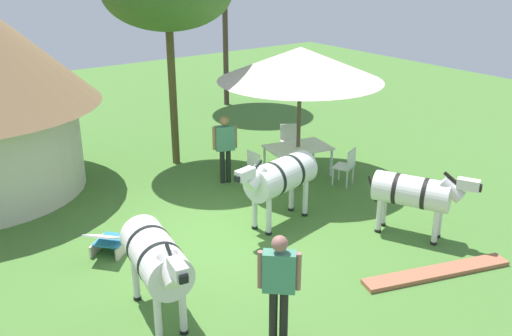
# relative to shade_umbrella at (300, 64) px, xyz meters

# --- Properties ---
(ground_plane) EXTENTS (36.00, 36.00, 0.00)m
(ground_plane) POSITION_rel_shade_umbrella_xyz_m (-3.24, -1.70, -2.79)
(ground_plane) COLOR #477631
(shade_umbrella) EXTENTS (3.96, 3.96, 3.19)m
(shade_umbrella) POSITION_rel_shade_umbrella_xyz_m (0.00, 0.00, 0.00)
(shade_umbrella) COLOR brown
(shade_umbrella) RESTS_ON ground_plane
(patio_dining_table) EXTENTS (1.71, 1.28, 0.74)m
(patio_dining_table) POSITION_rel_shade_umbrella_xyz_m (0.00, 0.00, -2.12)
(patio_dining_table) COLOR silver
(patio_dining_table) RESTS_ON ground_plane
(patio_chair_west_end) EXTENTS (0.57, 0.56, 0.90)m
(patio_chair_west_end) POSITION_rel_shade_umbrella_xyz_m (0.51, -1.20, -2.27)
(patio_chair_west_end) COLOR silver
(patio_chair_west_end) RESTS_ON ground_plane
(patio_chair_east_end) EXTENTS (0.59, 0.58, 0.90)m
(patio_chair_east_end) POSITION_rel_shade_umbrella_xyz_m (0.64, 1.14, -2.27)
(patio_chair_east_end) COLOR white
(patio_chair_east_end) RESTS_ON ground_plane
(patio_chair_near_hut) EXTENTS (0.44, 0.46, 0.90)m
(patio_chair_near_hut) POSITION_rel_shade_umbrella_xyz_m (-1.31, -0.06, -2.27)
(patio_chair_near_hut) COLOR white
(patio_chair_near_hut) RESTS_ON ground_plane
(guest_beside_umbrella) EXTENTS (0.57, 0.35, 1.67)m
(guest_beside_umbrella) POSITION_rel_shade_umbrella_xyz_m (-1.74, 0.64, -1.79)
(guest_beside_umbrella) COLOR black
(guest_beside_umbrella) RESTS_ON ground_plane
(standing_watcher) EXTENTS (0.48, 0.47, 1.70)m
(standing_watcher) POSITION_rel_shade_umbrella_xyz_m (-4.42, -4.80, -1.77)
(standing_watcher) COLOR black
(standing_watcher) RESTS_ON ground_plane
(striped_lounge_chair) EXTENTS (0.96, 0.93, 0.59)m
(striped_lounge_chair) POSITION_rel_shade_umbrella_xyz_m (-5.40, -0.97, -2.54)
(striped_lounge_chair) COLOR teal
(striped_lounge_chair) RESTS_ON ground_plane
(zebra_nearest_camera) EXTENTS (1.19, 1.96, 1.45)m
(zebra_nearest_camera) POSITION_rel_shade_umbrella_xyz_m (-0.29, -3.81, -1.88)
(zebra_nearest_camera) COLOR silver
(zebra_nearest_camera) RESTS_ON ground_plane
(zebra_by_umbrella) EXTENTS (0.93, 2.20, 1.58)m
(zebra_by_umbrella) POSITION_rel_shade_umbrella_xyz_m (-5.54, -3.30, -1.76)
(zebra_by_umbrella) COLOR silver
(zebra_by_umbrella) RESTS_ON ground_plane
(zebra_toward_hut) EXTENTS (2.20, 0.97, 1.56)m
(zebra_toward_hut) POSITION_rel_shade_umbrella_xyz_m (-2.06, -1.84, -1.77)
(zebra_toward_hut) COLOR silver
(zebra_toward_hut) RESTS_ON ground_plane
(brick_patio_kerb) EXTENTS (2.78, 1.19, 0.08)m
(brick_patio_kerb) POSITION_rel_shade_umbrella_xyz_m (-1.07, -5.04, -2.75)
(brick_patio_kerb) COLOR #A76044
(brick_patio_kerb) RESTS_ON ground_plane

